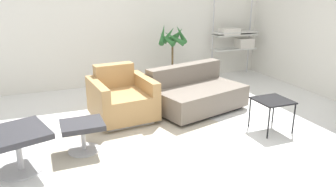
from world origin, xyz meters
TOP-DOWN VIEW (x-y plane):
  - ground_plane at (0.00, 0.00)m, footprint 12.00×12.00m
  - wall_back at (-0.00, 2.72)m, footprint 12.00×0.09m
  - round_rug at (-0.18, -0.24)m, footprint 2.45×2.45m
  - ottoman at (-0.95, 0.10)m, footprint 0.47×0.40m
  - armchair_red at (-0.29, 0.91)m, footprint 0.88×0.92m
  - couch_low at (0.86, 0.86)m, footprint 1.52×1.17m
  - side_table at (1.42, -0.21)m, footprint 0.43×0.43m
  - potted_plant at (1.00, 2.15)m, footprint 0.60×0.60m
  - shelf_unit at (2.54, 2.39)m, footprint 0.96×0.28m

SIDE VIEW (x-z plane):
  - ground_plane at x=0.00m, z-range 0.00..0.00m
  - round_rug at x=-0.18m, z-range 0.00..0.01m
  - couch_low at x=0.86m, z-range -0.09..0.57m
  - ottoman at x=-0.95m, z-range 0.08..0.44m
  - armchair_red at x=-0.29m, z-range -0.09..0.65m
  - side_table at x=1.42m, z-range 0.17..0.59m
  - potted_plant at x=1.00m, z-range -0.10..1.10m
  - shelf_unit at x=2.54m, z-range -0.22..1.84m
  - wall_back at x=0.00m, z-range 0.00..2.80m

